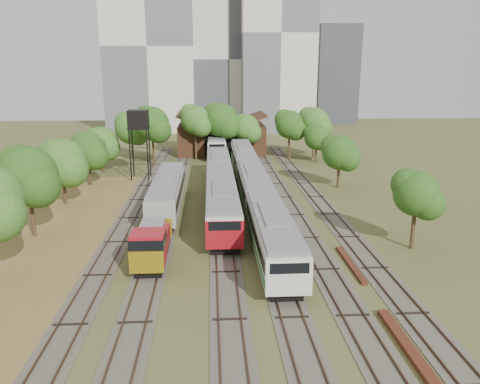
{
  "coord_description": "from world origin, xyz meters",
  "views": [
    {
      "loc": [
        -3.05,
        -30.89,
        15.52
      ],
      "look_at": [
        0.08,
        18.63,
        2.5
      ],
      "focal_mm": 35.0,
      "sensor_mm": 36.0,
      "label": 1
    }
  ],
  "objects": [
    {
      "name": "dry_grass_patch",
      "position": [
        -18.0,
        8.0,
        0.02
      ],
      "size": [
        14.0,
        60.0,
        0.04
      ],
      "primitive_type": "cube",
      "color": "brown",
      "rests_on": "ground"
    },
    {
      "name": "rail_pile_near",
      "position": [
        8.0,
        -8.96,
        0.17
      ],
      "size": [
        0.67,
        10.03,
        0.33
      ],
      "primitive_type": "cube",
      "color": "#552718",
      "rests_on": "ground"
    },
    {
      "name": "ground",
      "position": [
        0.0,
        0.0,
        0.0
      ],
      "size": [
        240.0,
        240.0,
        0.0
      ],
      "primitive_type": "plane",
      "color": "#475123",
      "rests_on": "ground"
    },
    {
      "name": "railcar_rear",
      "position": [
        -2.0,
        55.94,
        2.09
      ],
      "size": [
        3.19,
        16.08,
        3.95
      ],
      "color": "black",
      "rests_on": "ground"
    },
    {
      "name": "rail_pile_far",
      "position": [
        8.2,
        3.85,
        0.12
      ],
      "size": [
        0.46,
        7.36,
        0.24
      ],
      "primitive_type": "cube",
      "color": "#552718",
      "rests_on": "ground"
    },
    {
      "name": "tower_right",
      "position": [
        14.0,
        92.0,
        24.0
      ],
      "size": [
        18.0,
        16.0,
        48.0
      ],
      "primitive_type": "cube",
      "color": "beige",
      "rests_on": "ground"
    },
    {
      "name": "tree_band_far",
      "position": [
        -2.16,
        51.27,
        6.34
      ],
      "size": [
        38.15,
        11.02,
        9.82
      ],
      "color": "#382616",
      "rests_on": "ground"
    },
    {
      "name": "tracks",
      "position": [
        -0.67,
        25.0,
        0.04
      ],
      "size": [
        24.6,
        80.0,
        0.19
      ],
      "color": "#4C473D",
      "rests_on": "ground"
    },
    {
      "name": "railcar_green_set",
      "position": [
        2.0,
        23.25,
        2.07
      ],
      "size": [
        3.17,
        52.08,
        3.92
      ],
      "color": "black",
      "rests_on": "ground"
    },
    {
      "name": "water_tower",
      "position": [
        -13.3,
        36.88,
        8.4
      ],
      "size": [
        2.88,
        2.88,
        9.97
      ],
      "color": "black",
      "rests_on": "ground"
    },
    {
      "name": "tower_centre",
      "position": [
        2.0,
        100.0,
        18.0
      ],
      "size": [
        20.0,
        18.0,
        36.0
      ],
      "primitive_type": "cube",
      "color": "beige",
      "rests_on": "ground"
    },
    {
      "name": "shunter_locomotive",
      "position": [
        -8.0,
        5.09,
        1.64
      ],
      "size": [
        2.63,
        8.1,
        3.45
      ],
      "color": "black",
      "rests_on": "ground"
    },
    {
      "name": "maintenance_shed",
      "position": [
        -1.0,
        57.98,
        2.91
      ],
      "size": [
        16.45,
        11.55,
        7.58
      ],
      "color": "#342013",
      "rests_on": "ground"
    },
    {
      "name": "tower_far_right",
      "position": [
        34.0,
        110.0,
        14.0
      ],
      "size": [
        12.0,
        12.0,
        28.0
      ],
      "primitive_type": "cube",
      "color": "#3C3D43",
      "rests_on": "ground"
    },
    {
      "name": "tree_band_left",
      "position": [
        -20.06,
        18.57,
        5.43
      ],
      "size": [
        6.43,
        55.61,
        8.97
      ],
      "color": "#382616",
      "rests_on": "ground"
    },
    {
      "name": "tree_band_right",
      "position": [
        14.57,
        29.23,
        4.71
      ],
      "size": [
        5.37,
        44.53,
        7.16
      ],
      "color": "#382616",
      "rests_on": "ground"
    },
    {
      "name": "railcar_red_set",
      "position": [
        -2.0,
        23.16,
        2.13
      ],
      "size": [
        3.25,
        34.58,
        4.03
      ],
      "color": "black",
      "rests_on": "ground"
    },
    {
      "name": "old_grey_coach",
      "position": [
        -8.0,
        20.67,
        2.09
      ],
      "size": [
        3.1,
        18.0,
        3.83
      ],
      "color": "black",
      "rests_on": "ground"
    },
    {
      "name": "tower_left",
      "position": [
        -18.0,
        95.0,
        21.0
      ],
      "size": [
        22.0,
        16.0,
        42.0
      ],
      "primitive_type": "cube",
      "color": "beige",
      "rests_on": "ground"
    }
  ]
}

